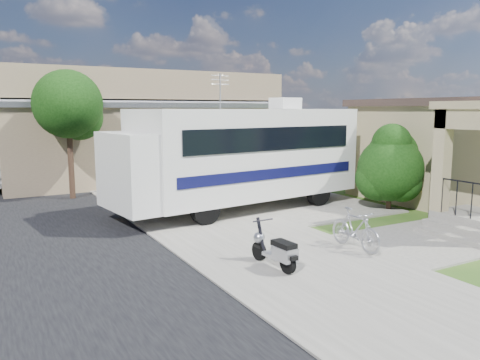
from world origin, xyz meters
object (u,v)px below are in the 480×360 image
bicycle (355,232)px  garden_hose (434,227)px  motorhome (240,154)px  shrub (390,166)px  scooter (276,250)px  pickup_truck (5,167)px

bicycle → garden_hose: size_ratio=3.89×
motorhome → shrub: bearing=-36.1°
motorhome → shrub: 4.80m
scooter → garden_hose: bearing=2.7°
bicycle → pickup_truck: 15.57m
scooter → garden_hose: 5.48m
shrub → bicycle: size_ratio=1.79×
scooter → bicycle: bearing=1.3°
bicycle → garden_hose: bearing=7.4°
shrub → garden_hose: (-0.92, -2.49, -1.32)m
scooter → shrub: bearing=22.4°
motorhome → pickup_truck: (-6.33, 9.00, -1.01)m
motorhome → scooter: motorhome is taller
motorhome → bicycle: size_ratio=5.48×
pickup_truck → motorhome: bearing=135.2°
pickup_truck → bicycle: bearing=124.5°
garden_hose → scooter: bearing=-173.8°
motorhome → scooter: bearing=-119.4°
scooter → garden_hose: scooter is taller
bicycle → garden_hose: bicycle is taller
motorhome → shrub: (4.20, -2.29, -0.39)m
motorhome → bicycle: (0.09, -5.18, -1.34)m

